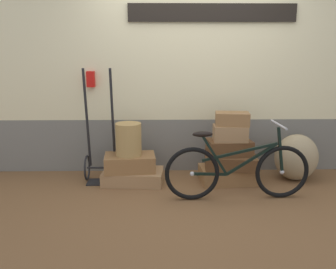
{
  "coord_description": "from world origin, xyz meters",
  "views": [
    {
      "loc": [
        -0.39,
        -4.07,
        1.65
      ],
      "look_at": [
        -0.31,
        0.19,
        0.64
      ],
      "focal_mm": 39.56,
      "sensor_mm": 36.0,
      "label": 1
    }
  ],
  "objects_px": {
    "suitcase_6": "(232,119)",
    "suitcase_0": "(133,177)",
    "wicker_basket": "(129,139)",
    "suitcase_2": "(227,174)",
    "luggage_trolley": "(101,156)",
    "burlap_sack": "(296,157)",
    "suitcase_5": "(230,133)",
    "bicycle": "(237,170)",
    "suitcase_3": "(230,162)",
    "suitcase_1": "(130,163)",
    "suitcase_4": "(229,147)"
  },
  "relations": [
    {
      "from": "suitcase_0",
      "to": "burlap_sack",
      "type": "height_order",
      "value": "burlap_sack"
    },
    {
      "from": "suitcase_6",
      "to": "wicker_basket",
      "type": "bearing_deg",
      "value": -174.03
    },
    {
      "from": "wicker_basket",
      "to": "luggage_trolley",
      "type": "xyz_separation_m",
      "value": [
        -0.36,
        0.1,
        -0.24
      ]
    },
    {
      "from": "suitcase_0",
      "to": "suitcase_6",
      "type": "xyz_separation_m",
      "value": [
        1.21,
        -0.0,
        0.72
      ]
    },
    {
      "from": "suitcase_2",
      "to": "burlap_sack",
      "type": "bearing_deg",
      "value": -0.59
    },
    {
      "from": "luggage_trolley",
      "to": "bicycle",
      "type": "height_order",
      "value": "luggage_trolley"
    },
    {
      "from": "suitcase_3",
      "to": "wicker_basket",
      "type": "distance_m",
      "value": 1.28
    },
    {
      "from": "suitcase_2",
      "to": "wicker_basket",
      "type": "distance_m",
      "value": 1.31
    },
    {
      "from": "burlap_sack",
      "to": "bicycle",
      "type": "relative_size",
      "value": 0.37
    },
    {
      "from": "suitcase_1",
      "to": "suitcase_0",
      "type": "bearing_deg",
      "value": -16.25
    },
    {
      "from": "suitcase_2",
      "to": "luggage_trolley",
      "type": "relative_size",
      "value": 0.47
    },
    {
      "from": "suitcase_6",
      "to": "wicker_basket",
      "type": "distance_m",
      "value": 1.28
    },
    {
      "from": "suitcase_6",
      "to": "suitcase_0",
      "type": "bearing_deg",
      "value": -173.95
    },
    {
      "from": "suitcase_1",
      "to": "suitcase_2",
      "type": "height_order",
      "value": "suitcase_1"
    },
    {
      "from": "bicycle",
      "to": "burlap_sack",
      "type": "bearing_deg",
      "value": 34.23
    },
    {
      "from": "suitcase_5",
      "to": "wicker_basket",
      "type": "height_order",
      "value": "wicker_basket"
    },
    {
      "from": "suitcase_0",
      "to": "suitcase_2",
      "type": "height_order",
      "value": "suitcase_2"
    },
    {
      "from": "suitcase_2",
      "to": "bicycle",
      "type": "bearing_deg",
      "value": -94.72
    },
    {
      "from": "suitcase_1",
      "to": "wicker_basket",
      "type": "bearing_deg",
      "value": -156.28
    },
    {
      "from": "suitcase_6",
      "to": "bicycle",
      "type": "relative_size",
      "value": 0.25
    },
    {
      "from": "suitcase_0",
      "to": "wicker_basket",
      "type": "relative_size",
      "value": 1.84
    },
    {
      "from": "suitcase_1",
      "to": "suitcase_3",
      "type": "distance_m",
      "value": 1.24
    },
    {
      "from": "suitcase_0",
      "to": "suitcase_4",
      "type": "height_order",
      "value": "suitcase_4"
    },
    {
      "from": "suitcase_3",
      "to": "suitcase_5",
      "type": "bearing_deg",
      "value": -167.37
    },
    {
      "from": "suitcase_1",
      "to": "wicker_basket",
      "type": "relative_size",
      "value": 1.55
    },
    {
      "from": "burlap_sack",
      "to": "suitcase_4",
      "type": "bearing_deg",
      "value": -176.35
    },
    {
      "from": "suitcase_1",
      "to": "suitcase_4",
      "type": "distance_m",
      "value": 1.24
    },
    {
      "from": "suitcase_4",
      "to": "suitcase_5",
      "type": "bearing_deg",
      "value": -100.95
    },
    {
      "from": "suitcase_5",
      "to": "bicycle",
      "type": "xyz_separation_m",
      "value": [
        -0.01,
        -0.5,
        -0.3
      ]
    },
    {
      "from": "suitcase_0",
      "to": "bicycle",
      "type": "distance_m",
      "value": 1.31
    },
    {
      "from": "wicker_basket",
      "to": "suitcase_3",
      "type": "bearing_deg",
      "value": -0.78
    },
    {
      "from": "suitcase_1",
      "to": "suitcase_5",
      "type": "distance_m",
      "value": 1.28
    },
    {
      "from": "suitcase_6",
      "to": "burlap_sack",
      "type": "distance_m",
      "value": 0.99
    },
    {
      "from": "wicker_basket",
      "to": "bicycle",
      "type": "bearing_deg",
      "value": -23.05
    },
    {
      "from": "wicker_basket",
      "to": "burlap_sack",
      "type": "xyz_separation_m",
      "value": [
        2.1,
        0.07,
        -0.26
      ]
    },
    {
      "from": "suitcase_0",
      "to": "suitcase_2",
      "type": "relative_size",
      "value": 1.09
    },
    {
      "from": "wicker_basket",
      "to": "bicycle",
      "type": "distance_m",
      "value": 1.35
    },
    {
      "from": "burlap_sack",
      "to": "suitcase_6",
      "type": "bearing_deg",
      "value": -174.69
    },
    {
      "from": "wicker_basket",
      "to": "luggage_trolley",
      "type": "relative_size",
      "value": 0.28
    },
    {
      "from": "suitcase_2",
      "to": "suitcase_4",
      "type": "xyz_separation_m",
      "value": [
        0.01,
        0.01,
        0.35
      ]
    },
    {
      "from": "suitcase_3",
      "to": "suitcase_2",
      "type": "bearing_deg",
      "value": 146.77
    },
    {
      "from": "suitcase_2",
      "to": "suitcase_3",
      "type": "xyz_separation_m",
      "value": [
        0.03,
        -0.02,
        0.18
      ]
    },
    {
      "from": "wicker_basket",
      "to": "suitcase_2",
      "type": "bearing_deg",
      "value": 0.26
    },
    {
      "from": "luggage_trolley",
      "to": "burlap_sack",
      "type": "bearing_deg",
      "value": -0.58
    },
    {
      "from": "bicycle",
      "to": "suitcase_4",
      "type": "bearing_deg",
      "value": 88.87
    },
    {
      "from": "suitcase_2",
      "to": "suitcase_3",
      "type": "distance_m",
      "value": 0.18
    },
    {
      "from": "wicker_basket",
      "to": "burlap_sack",
      "type": "distance_m",
      "value": 2.12
    },
    {
      "from": "suitcase_2",
      "to": "suitcase_3",
      "type": "height_order",
      "value": "suitcase_3"
    },
    {
      "from": "burlap_sack",
      "to": "suitcase_2",
      "type": "bearing_deg",
      "value": -175.57
    },
    {
      "from": "suitcase_1",
      "to": "suitcase_5",
      "type": "height_order",
      "value": "suitcase_5"
    }
  ]
}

